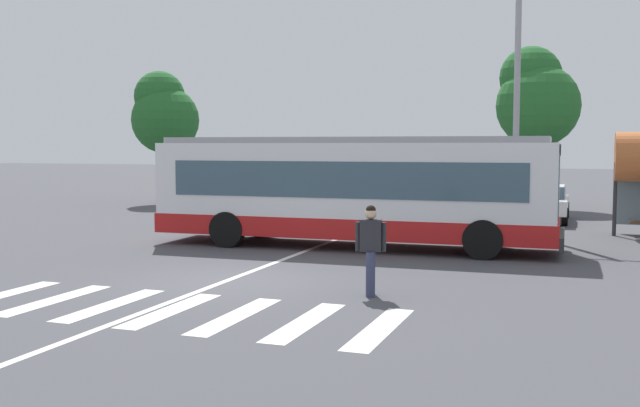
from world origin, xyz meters
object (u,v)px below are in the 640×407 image
background_tree_left (164,113)px  background_tree_right (536,98)px  city_transit_bus (353,190)px  pedestrian_crossing_street (371,245)px  parked_car_champagne (338,196)px  parked_car_silver (399,197)px  twin_arm_street_lamp (517,68)px  parked_car_charcoal (469,198)px  parked_car_white (542,201)px  parked_car_blue (274,194)px

background_tree_left → background_tree_right: bearing=10.3°
city_transit_bus → pedestrian_crossing_street: city_transit_bus is taller
city_transit_bus → parked_car_champagne: 9.72m
city_transit_bus → parked_car_silver: size_ratio=2.47×
parked_car_champagne → parked_car_silver: (2.48, 0.35, 0.00)m
parked_car_champagne → background_tree_right: background_tree_right is taller
twin_arm_street_lamp → background_tree_right: twin_arm_street_lamp is taller
parked_car_champagne → background_tree_left: bearing=164.6°
city_transit_bus → parked_car_champagne: (-3.46, 9.04, -0.82)m
parked_car_champagne → parked_car_silver: 2.51m
twin_arm_street_lamp → background_tree_left: bearing=159.1°
parked_car_charcoal → city_transit_bus: bearing=-100.4°
city_transit_bus → twin_arm_street_lamp: size_ratio=1.32×
parked_car_charcoal → background_tree_left: (-15.11, 2.12, 3.62)m
parked_car_white → background_tree_right: size_ratio=0.62×
twin_arm_street_lamp → parked_car_white: bearing=80.4°
parked_car_white → background_tree_right: bearing=96.8°
pedestrian_crossing_street → parked_car_silver: size_ratio=0.38×
city_transit_bus → twin_arm_street_lamp: bearing=52.8°
twin_arm_street_lamp → background_tree_right: bearing=90.2°
pedestrian_crossing_street → parked_car_champagne: bearing=110.7°
parked_car_white → background_tree_right: 7.18m
city_transit_bus → parked_car_silver: bearing=96.0°
parked_car_charcoal → twin_arm_street_lamp: twin_arm_street_lamp is taller
pedestrian_crossing_street → background_tree_right: 21.60m
parked_car_white → city_transit_bus: bearing=-116.7°
parked_car_blue → parked_car_charcoal: size_ratio=1.00×
background_tree_left → parked_car_silver: bearing=-10.9°
parked_car_champagne → parked_car_charcoal: bearing=6.6°
parked_car_charcoal → parked_car_white: size_ratio=1.00×
pedestrian_crossing_street → background_tree_left: (-15.66, 18.03, 3.42)m
parked_car_blue → background_tree_left: 8.25m
parked_car_champagne → parked_car_charcoal: 5.27m
parked_car_silver → background_tree_right: 8.46m
background_tree_left → pedestrian_crossing_street: bearing=-49.0°
background_tree_right → background_tree_left: bearing=-169.7°
parked_car_champagne → background_tree_right: size_ratio=0.63×
city_transit_bus → background_tree_left: bearing=138.6°
parked_car_champagne → parked_car_white: same height
city_transit_bus → parked_car_white: 10.23m
pedestrian_crossing_street → parked_car_silver: (-3.30, 15.66, -0.20)m
parked_car_silver → city_transit_bus: bearing=-84.0°
pedestrian_crossing_street → parked_car_charcoal: (-0.55, 15.91, -0.20)m
city_transit_bus → parked_car_blue: bearing=124.9°
parked_car_blue → city_transit_bus: bearing=-55.1°
parked_car_white → background_tree_left: (-17.92, 2.66, 3.62)m
parked_car_charcoal → background_tree_left: size_ratio=0.70×
parked_car_blue → parked_car_charcoal: 8.17m
parked_car_blue → parked_car_champagne: size_ratio=0.99×
parked_car_champagne → parked_car_silver: size_ratio=1.01×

